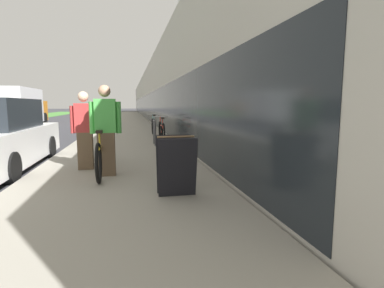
% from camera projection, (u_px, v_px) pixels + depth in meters
% --- Properties ---
extents(sidewalk_slab, '(3.61, 70.00, 0.11)m').
position_uv_depth(sidewalk_slab, '(127.00, 122.00, 24.99)').
color(sidewalk_slab, gray).
rests_on(sidewalk_slab, ground).
extents(storefront_facade, '(10.01, 70.00, 4.75)m').
position_uv_depth(storefront_facade, '(188.00, 97.00, 33.85)').
color(storefront_facade, '#BCB7AD').
rests_on(storefront_facade, ground).
extents(tandem_bicycle, '(0.52, 2.60, 0.90)m').
position_uv_depth(tandem_bicycle, '(103.00, 153.00, 6.06)').
color(tandem_bicycle, black).
rests_on(tandem_bicycle, sidewalk_slab).
extents(person_rider, '(0.59, 0.23, 1.73)m').
position_uv_depth(person_rider, '(106.00, 131.00, 5.70)').
color(person_rider, brown).
rests_on(person_rider, sidewalk_slab).
extents(person_bystander, '(0.55, 0.22, 1.63)m').
position_uv_depth(person_bystander, '(85.00, 131.00, 6.26)').
color(person_bystander, brown).
rests_on(person_bystander, sidewalk_slab).
extents(bike_rack_hoop, '(0.05, 0.60, 0.84)m').
position_uv_depth(bike_rack_hoop, '(154.00, 130.00, 10.13)').
color(bike_rack_hoop, '#4C4C51').
rests_on(bike_rack_hoop, sidewalk_slab).
extents(cruiser_bike_nearest, '(0.52, 1.84, 0.91)m').
position_uv_depth(cruiser_bike_nearest, '(162.00, 131.00, 11.12)').
color(cruiser_bike_nearest, black).
rests_on(cruiser_bike_nearest, sidewalk_slab).
extents(cruiser_bike_middle, '(0.52, 1.77, 0.94)m').
position_uv_depth(cruiser_bike_middle, '(154.00, 127.00, 13.16)').
color(cruiser_bike_middle, black).
rests_on(cruiser_bike_middle, sidewalk_slab).
extents(sandwich_board_sign, '(0.56, 0.56, 0.90)m').
position_uv_depth(sandwich_board_sign, '(176.00, 165.00, 4.53)').
color(sandwich_board_sign, black).
rests_on(sandwich_board_sign, sidewalk_slab).
extents(moving_truck, '(2.44, 6.34, 2.56)m').
position_uv_depth(moving_truck, '(17.00, 107.00, 20.35)').
color(moving_truck, orange).
rests_on(moving_truck, ground).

